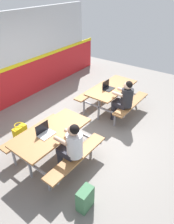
# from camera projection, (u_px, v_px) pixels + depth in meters

# --- Properties ---
(ground_plane) EXTENTS (10.00, 10.00, 0.02)m
(ground_plane) POSITION_uv_depth(u_px,v_px,m) (83.00, 128.00, 5.43)
(ground_plane) COLOR gray
(accent_backdrop) EXTENTS (8.00, 0.14, 2.60)m
(accent_backdrop) POSITION_uv_depth(u_px,v_px,m) (11.00, 63.00, 5.98)
(accent_backdrop) COLOR red
(accent_backdrop) RESTS_ON ground
(picnic_table_left) EXTENTS (1.66, 1.61, 0.74)m
(picnic_table_left) POSITION_uv_depth(u_px,v_px,m) (52.00, 138.00, 4.22)
(picnic_table_left) COLOR #9E6B3D
(picnic_table_left) RESTS_ON ground
(picnic_table_right) EXTENTS (1.66, 1.61, 0.74)m
(picnic_table_right) POSITION_uv_depth(u_px,v_px,m) (112.00, 92.00, 5.89)
(picnic_table_right) COLOR #9E6B3D
(picnic_table_right) RESTS_ON ground
(student_nearer) EXTENTS (0.37, 0.53, 1.21)m
(student_nearer) POSITION_uv_depth(u_px,v_px,m) (71.00, 145.00, 3.83)
(student_nearer) COLOR #2D2D38
(student_nearer) RESTS_ON ground
(student_further) EXTENTS (0.37, 0.53, 1.21)m
(student_further) POSITION_uv_depth(u_px,v_px,m) (124.00, 98.00, 5.33)
(student_further) COLOR #2D2D38
(student_further) RESTS_ON ground
(laptop_silver) EXTENTS (0.33, 0.23, 0.22)m
(laptop_silver) POSITION_uv_depth(u_px,v_px,m) (45.00, 132.00, 4.02)
(laptop_silver) COLOR silver
(laptop_silver) RESTS_ON picnic_table_left
(laptop_dark) EXTENTS (0.33, 0.23, 0.22)m
(laptop_dark) POSITION_uv_depth(u_px,v_px,m) (108.00, 87.00, 5.68)
(laptop_dark) COLOR black
(laptop_dark) RESTS_ON picnic_table_right
(backpack_dark) EXTENTS (0.30, 0.22, 0.44)m
(backpack_dark) POSITION_uv_depth(u_px,v_px,m) (85.00, 199.00, 3.45)
(backpack_dark) COLOR #3F724C
(backpack_dark) RESTS_ON ground
(tote_bag_bright) EXTENTS (0.34, 0.21, 0.43)m
(tote_bag_bright) POSITION_uv_depth(u_px,v_px,m) (20.00, 133.00, 4.96)
(tote_bag_bright) COLOR yellow
(tote_bag_bright) RESTS_ON ground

